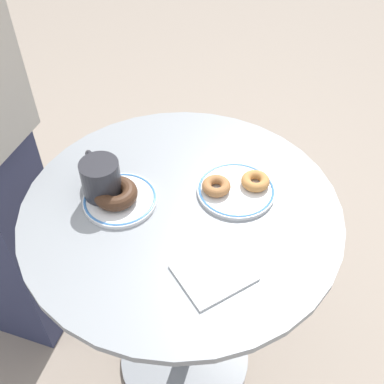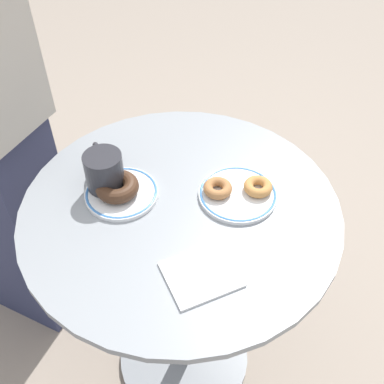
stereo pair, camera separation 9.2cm
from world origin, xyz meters
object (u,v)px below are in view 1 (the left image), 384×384
at_px(cafe_table, 183,275).
at_px(paper_napkin, 214,273).
at_px(donut_chocolate, 116,193).
at_px(donut_cinnamon, 216,186).
at_px(donut_old_fashioned, 255,181).
at_px(plate_left, 120,199).
at_px(plate_right, 236,190).
at_px(coffee_mug, 101,179).

height_order(cafe_table, paper_napkin, paper_napkin).
relative_size(cafe_table, donut_chocolate, 7.64).
bearing_deg(donut_cinnamon, donut_old_fashioned, -0.02).
bearing_deg(paper_napkin, cafe_table, 100.38).
bearing_deg(plate_left, donut_old_fashioned, -2.26).
xyz_separation_m(donut_cinnamon, paper_napkin, (-0.05, -0.22, -0.02)).
height_order(plate_right, coffee_mug, coffee_mug).
relative_size(donut_old_fashioned, paper_napkin, 0.48).
relative_size(donut_cinnamon, paper_napkin, 0.48).
relative_size(plate_left, donut_old_fashioned, 2.56).
bearing_deg(plate_right, donut_chocolate, 176.65).
relative_size(cafe_table, donut_old_fashioned, 11.48).
height_order(cafe_table, donut_old_fashioned, donut_old_fashioned).
height_order(donut_chocolate, coffee_mug, coffee_mug).
relative_size(plate_left, donut_chocolate, 1.71).
height_order(plate_left, coffee_mug, coffee_mug).
relative_size(plate_right, donut_cinnamon, 2.74).
distance_m(donut_chocolate, donut_old_fashioned, 0.32).
bearing_deg(plate_left, donut_cinnamon, -3.20).
relative_size(plate_right, paper_napkin, 1.31).
xyz_separation_m(donut_old_fashioned, coffee_mug, (-0.35, 0.04, 0.03)).
height_order(donut_old_fashioned, paper_napkin, donut_old_fashioned).
bearing_deg(donut_old_fashioned, paper_napkin, -123.52).
xyz_separation_m(plate_left, coffee_mug, (-0.04, 0.03, 0.04)).
bearing_deg(donut_old_fashioned, coffee_mug, 173.38).
bearing_deg(donut_chocolate, donut_cinnamon, -2.72).
relative_size(plate_left, plate_right, 0.94).
relative_size(plate_left, paper_napkin, 1.22).
bearing_deg(donut_chocolate, coffee_mug, 134.18).
distance_m(plate_left, plate_right, 0.27).
xyz_separation_m(plate_left, donut_chocolate, (-0.01, -0.00, 0.02)).
height_order(plate_right, paper_napkin, plate_right).
relative_size(donut_chocolate, paper_napkin, 0.72).
xyz_separation_m(plate_right, paper_napkin, (-0.10, -0.22, -0.00)).
distance_m(cafe_table, paper_napkin, 0.33).
bearing_deg(plate_left, plate_right, -3.77).
height_order(donut_cinnamon, coffee_mug, coffee_mug).
xyz_separation_m(plate_right, donut_chocolate, (-0.28, 0.02, 0.02)).
bearing_deg(plate_right, donut_cinnamon, 173.53).
distance_m(cafe_table, plate_left, 0.31).
height_order(plate_left, plate_right, same).
distance_m(cafe_table, plate_right, 0.31).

